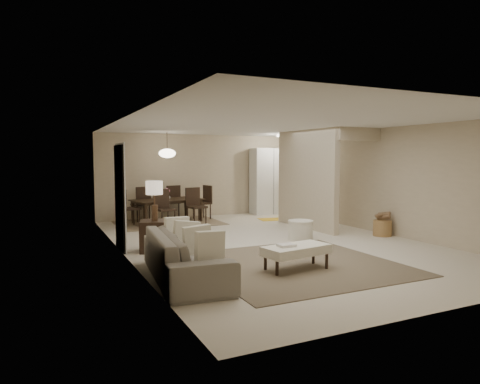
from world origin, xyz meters
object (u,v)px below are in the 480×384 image
pantry_cabinet (269,181)px  round_pouf (301,230)px  ottoman_bench (296,250)px  dining_table (168,211)px  wicker_basket (382,228)px  side_table (155,236)px  sofa (185,256)px

pantry_cabinet → round_pouf: 4.62m
ottoman_bench → dining_table: size_ratio=0.63×
round_pouf → wicker_basket: bearing=-10.8°
pantry_cabinet → side_table: bearing=-139.9°
wicker_basket → dining_table: (-3.91, 4.07, 0.15)m
dining_table → pantry_cabinet: bearing=-3.2°
sofa → ottoman_bench: 1.78m
side_table → ottoman_bench: bearing=-53.8°
sofa → side_table: sofa is taller
dining_table → wicker_basket: bearing=-58.3°
ottoman_bench → pantry_cabinet: bearing=55.1°
round_pouf → sofa: bearing=-150.9°
ottoman_bench → round_pouf: bearing=45.9°
round_pouf → dining_table: 4.17m
pantry_cabinet → ottoman_bench: bearing=-115.7°
ottoman_bench → wicker_basket: bearing=17.1°
pantry_cabinet → wicker_basket: pantry_cabinet is taller
pantry_cabinet → dining_table: 3.64m
sofa → side_table: (0.05, 2.03, -0.05)m
wicker_basket → side_table: bearing=173.1°
round_pouf → pantry_cabinet: bearing=69.4°
side_table → wicker_basket: (5.14, -0.62, -0.12)m
sofa → round_pouf: 3.67m
pantry_cabinet → side_table: pantry_cabinet is taller
side_table → round_pouf: (3.16, -0.25, -0.08)m
side_table → dining_table: 3.66m
pantry_cabinet → round_pouf: bearing=-110.6°
round_pouf → wicker_basket: size_ratio=1.31×
dining_table → sofa: bearing=-115.3°
pantry_cabinet → wicker_basket: size_ratio=5.01×
sofa → side_table: size_ratio=3.94×
side_table → wicker_basket: bearing=-6.9°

